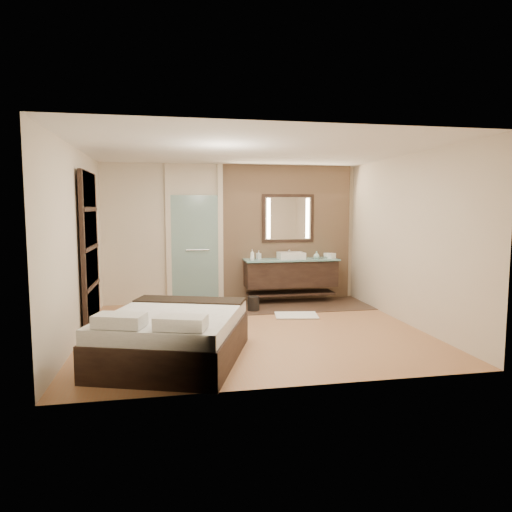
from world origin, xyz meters
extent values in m
plane|color=#AE7449|center=(0.00, 0.00, 0.00)|extent=(5.00, 5.00, 0.00)
cube|color=#3B2C20|center=(0.60, 1.60, 0.01)|extent=(3.80, 1.30, 0.01)
cube|color=tan|center=(1.10, 2.21, 1.35)|extent=(2.60, 0.08, 2.70)
cube|color=black|center=(1.10, 1.92, 0.57)|extent=(1.80, 0.50, 0.50)
cube|color=black|center=(1.10, 1.92, 0.18)|extent=(1.71, 0.45, 0.04)
cube|color=#92DFDC|center=(1.10, 1.90, 0.85)|extent=(1.85, 0.55, 0.03)
cube|color=white|center=(1.10, 1.90, 0.93)|extent=(0.50, 0.38, 0.13)
cylinder|color=silver|center=(1.10, 2.09, 0.95)|extent=(0.03, 0.03, 0.18)
cylinder|color=silver|center=(1.10, 2.05, 1.03)|extent=(0.02, 0.10, 0.02)
cube|color=black|center=(1.10, 2.16, 1.65)|extent=(1.06, 0.03, 0.96)
cube|color=white|center=(1.10, 2.15, 1.65)|extent=(0.94, 0.01, 0.84)
cube|color=beige|center=(0.70, 2.14, 1.65)|extent=(0.07, 0.01, 0.80)
cube|color=beige|center=(1.50, 2.14, 1.65)|extent=(0.07, 0.01, 0.80)
cube|color=#BBEDE6|center=(-0.75, 2.20, 1.05)|extent=(0.90, 0.05, 2.10)
cylinder|color=silver|center=(-0.70, 2.15, 1.05)|extent=(0.45, 0.03, 0.03)
cube|color=beige|center=(-1.25, 2.21, 1.35)|extent=(0.10, 0.08, 2.70)
cube|color=beige|center=(-0.25, 2.21, 1.35)|extent=(0.10, 0.08, 2.70)
cube|color=black|center=(-2.43, 0.60, 1.20)|extent=(0.06, 1.20, 2.40)
cube|color=#EDDFC7|center=(-2.41, 0.60, 0.37)|extent=(0.02, 1.06, 0.52)
cube|color=#EDDFC7|center=(-2.41, 0.60, 0.96)|extent=(0.02, 1.06, 0.52)
cube|color=#EDDFC7|center=(-2.41, 0.60, 1.54)|extent=(0.02, 1.06, 0.52)
cube|color=#EDDFC7|center=(-2.41, 0.60, 2.13)|extent=(0.02, 1.06, 0.52)
cube|color=black|center=(-1.20, -1.15, 0.21)|extent=(2.06, 2.30, 0.42)
cube|color=silver|center=(-1.20, -1.15, 0.51)|extent=(2.00, 2.24, 0.17)
cube|color=black|center=(-0.97, -0.47, 0.59)|extent=(1.54, 0.88, 0.04)
cube|color=silver|center=(-1.76, -1.77, 0.67)|extent=(0.59, 0.44, 0.13)
cube|color=silver|center=(-1.13, -1.98, 0.67)|extent=(0.59, 0.44, 0.13)
cube|color=white|center=(0.89, 0.75, 0.02)|extent=(0.79, 0.61, 0.02)
cylinder|color=black|center=(0.24, 1.29, 0.13)|extent=(0.26, 0.26, 0.27)
cube|color=white|center=(1.92, 1.86, 0.92)|extent=(0.15, 0.15, 0.10)
imported|color=white|center=(0.31, 1.79, 0.97)|extent=(0.10, 0.10, 0.21)
imported|color=#B2B2B2|center=(0.47, 1.99, 0.95)|extent=(0.10, 0.10, 0.17)
imported|color=#A1CAC3|center=(1.59, 1.82, 0.94)|extent=(0.14, 0.14, 0.15)
imported|color=silver|center=(1.85, 1.95, 0.91)|extent=(0.15, 0.15, 0.10)
camera|label=1|loc=(-1.22, -6.68, 1.85)|focal=32.00mm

